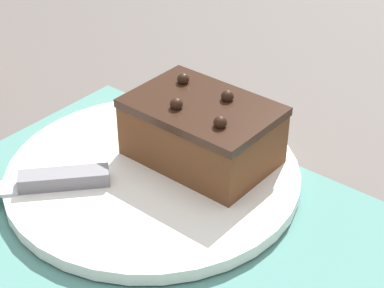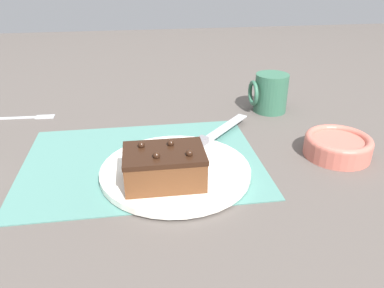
% 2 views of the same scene
% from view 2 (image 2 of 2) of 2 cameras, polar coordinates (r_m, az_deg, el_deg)
% --- Properties ---
extents(ground_plane, '(3.00, 3.00, 0.00)m').
position_cam_2_polar(ground_plane, '(0.75, -7.94, -2.68)').
color(ground_plane, '#544C47').
extents(placemat_woven, '(0.46, 0.34, 0.00)m').
position_cam_2_polar(placemat_woven, '(0.74, -7.95, -2.55)').
color(placemat_woven, slate).
rests_on(placemat_woven, ground_plane).
extents(cake_plate, '(0.28, 0.28, 0.01)m').
position_cam_2_polar(cake_plate, '(0.69, -2.91, -4.10)').
color(cake_plate, white).
rests_on(cake_plate, placemat_woven).
extents(chocolate_cake, '(0.14, 0.09, 0.07)m').
position_cam_2_polar(chocolate_cake, '(0.63, -4.66, -3.45)').
color(chocolate_cake, brown).
rests_on(chocolate_cake, cake_plate).
extents(serving_knife, '(0.19, 0.20, 0.01)m').
position_cam_2_polar(serving_knife, '(0.78, 1.74, 0.71)').
color(serving_knife, slate).
rests_on(serving_knife, cake_plate).
extents(small_bowl, '(0.13, 0.13, 0.04)m').
position_cam_2_polar(small_bowl, '(0.80, 21.02, -0.19)').
color(small_bowl, '#C66656').
rests_on(small_bowl, ground_plane).
extents(coffee_mug, '(0.09, 0.08, 0.10)m').
position_cam_2_polar(coffee_mug, '(0.99, 11.52, 7.62)').
color(coffee_mug, '#33664C').
rests_on(coffee_mug, ground_plane).
extents(dessert_fork, '(0.15, 0.02, 0.01)m').
position_cam_2_polar(dessert_fork, '(1.03, -23.82, 3.78)').
color(dessert_fork, '#B7BABF').
rests_on(dessert_fork, ground_plane).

